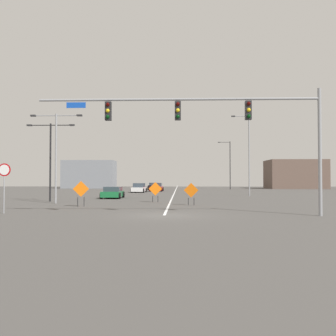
{
  "coord_description": "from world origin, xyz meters",
  "views": [
    {
      "loc": [
        0.91,
        -21.82,
        2.04
      ],
      "look_at": [
        -0.56,
        23.69,
        3.32
      ],
      "focal_mm": 41.65,
      "sensor_mm": 36.0,
      "label": 1
    }
  ],
  "objects_px": {
    "car_black_approaching": "(154,186)",
    "car_white_distant": "(139,188)",
    "construction_sign_left_shoulder": "(191,191)",
    "street_lamp_near_left": "(50,154)",
    "street_lamp_mid_right": "(248,152)",
    "street_lamp_far_right": "(229,163)",
    "construction_sign_right_lane": "(81,190)",
    "construction_sign_right_shoulder": "(155,190)",
    "car_green_far": "(113,193)",
    "street_lamp_mid_left": "(56,149)",
    "car_red_passing": "(157,187)",
    "stop_sign": "(4,178)",
    "traffic_signal_assembly": "(215,118)"
  },
  "relations": [
    {
      "from": "car_black_approaching",
      "to": "car_white_distant",
      "type": "distance_m",
      "value": 16.19
    },
    {
      "from": "construction_sign_left_shoulder",
      "to": "street_lamp_near_left",
      "type": "bearing_deg",
      "value": 159.98
    },
    {
      "from": "street_lamp_mid_right",
      "to": "street_lamp_near_left",
      "type": "xyz_separation_m",
      "value": [
        -19.86,
        -11.77,
        -0.99
      ]
    },
    {
      "from": "street_lamp_mid_right",
      "to": "street_lamp_far_right",
      "type": "bearing_deg",
      "value": 87.19
    },
    {
      "from": "construction_sign_right_lane",
      "to": "car_black_approaching",
      "type": "distance_m",
      "value": 46.51
    },
    {
      "from": "street_lamp_near_left",
      "to": "construction_sign_right_shoulder",
      "type": "bearing_deg",
      "value": -4.39
    },
    {
      "from": "car_green_far",
      "to": "street_lamp_mid_left",
      "type": "bearing_deg",
      "value": -110.34
    },
    {
      "from": "construction_sign_right_shoulder",
      "to": "street_lamp_mid_right",
      "type": "bearing_deg",
      "value": 50.62
    },
    {
      "from": "car_white_distant",
      "to": "car_black_approaching",
      "type": "bearing_deg",
      "value": 85.99
    },
    {
      "from": "street_lamp_near_left",
      "to": "construction_sign_right_lane",
      "type": "height_order",
      "value": "street_lamp_near_left"
    },
    {
      "from": "construction_sign_right_lane",
      "to": "car_green_far",
      "type": "distance_m",
      "value": 12.5
    },
    {
      "from": "street_lamp_mid_left",
      "to": "construction_sign_left_shoulder",
      "type": "distance_m",
      "value": 11.96
    },
    {
      "from": "car_white_distant",
      "to": "construction_sign_left_shoulder",
      "type": "bearing_deg",
      "value": -75.98
    },
    {
      "from": "car_red_passing",
      "to": "car_black_approaching",
      "type": "bearing_deg",
      "value": 96.7
    },
    {
      "from": "car_black_approaching",
      "to": "car_white_distant",
      "type": "bearing_deg",
      "value": -94.01
    },
    {
      "from": "construction_sign_left_shoulder",
      "to": "street_lamp_mid_right",
      "type": "bearing_deg",
      "value": 66.18
    },
    {
      "from": "construction_sign_right_lane",
      "to": "car_green_far",
      "type": "height_order",
      "value": "construction_sign_right_lane"
    },
    {
      "from": "construction_sign_left_shoulder",
      "to": "car_red_passing",
      "type": "height_order",
      "value": "construction_sign_left_shoulder"
    },
    {
      "from": "stop_sign",
      "to": "car_red_passing",
      "type": "bearing_deg",
      "value": 81.39
    },
    {
      "from": "car_red_passing",
      "to": "street_lamp_mid_right",
      "type": "bearing_deg",
      "value": -56.74
    },
    {
      "from": "traffic_signal_assembly",
      "to": "street_lamp_near_left",
      "type": "height_order",
      "value": "traffic_signal_assembly"
    },
    {
      "from": "traffic_signal_assembly",
      "to": "car_green_far",
      "type": "xyz_separation_m",
      "value": [
        -9.13,
        19.27,
        -4.85
      ]
    },
    {
      "from": "stop_sign",
      "to": "car_white_distant",
      "type": "bearing_deg",
      "value": 83.53
    },
    {
      "from": "street_lamp_mid_right",
      "to": "stop_sign",
      "type": "bearing_deg",
      "value": -127.63
    },
    {
      "from": "car_black_approaching",
      "to": "car_red_passing",
      "type": "distance_m",
      "value": 10.06
    },
    {
      "from": "construction_sign_left_shoulder",
      "to": "car_white_distant",
      "type": "bearing_deg",
      "value": 104.02
    },
    {
      "from": "street_lamp_far_right",
      "to": "street_lamp_mid_left",
      "type": "bearing_deg",
      "value": -114.41
    },
    {
      "from": "stop_sign",
      "to": "street_lamp_far_right",
      "type": "height_order",
      "value": "street_lamp_far_right"
    },
    {
      "from": "car_black_approaching",
      "to": "construction_sign_right_shoulder",
      "type": "bearing_deg",
      "value": -85.84
    },
    {
      "from": "street_lamp_mid_right",
      "to": "street_lamp_far_right",
      "type": "height_order",
      "value": "street_lamp_mid_right"
    },
    {
      "from": "stop_sign",
      "to": "car_black_approaching",
      "type": "distance_m",
      "value": 52.64
    },
    {
      "from": "street_lamp_mid_left",
      "to": "construction_sign_right_lane",
      "type": "distance_m",
      "value": 5.87
    },
    {
      "from": "car_black_approaching",
      "to": "street_lamp_near_left",
      "type": "bearing_deg",
      "value": -99.36
    },
    {
      "from": "street_lamp_far_right",
      "to": "car_black_approaching",
      "type": "bearing_deg",
      "value": -175.32
    },
    {
      "from": "street_lamp_mid_left",
      "to": "street_lamp_far_right",
      "type": "relative_size",
      "value": 0.8
    },
    {
      "from": "car_red_passing",
      "to": "traffic_signal_assembly",
      "type": "bearing_deg",
      "value": -82.16
    },
    {
      "from": "street_lamp_near_left",
      "to": "street_lamp_mid_left",
      "type": "relative_size",
      "value": 0.94
    },
    {
      "from": "stop_sign",
      "to": "car_red_passing",
      "type": "height_order",
      "value": "stop_sign"
    },
    {
      "from": "street_lamp_mid_right",
      "to": "street_lamp_mid_left",
      "type": "xyz_separation_m",
      "value": [
        -18.5,
        -14.38,
        -0.75
      ]
    },
    {
      "from": "street_lamp_far_right",
      "to": "car_black_approaching",
      "type": "height_order",
      "value": "street_lamp_far_right"
    },
    {
      "from": "stop_sign",
      "to": "traffic_signal_assembly",
      "type": "bearing_deg",
      "value": -4.1
    },
    {
      "from": "traffic_signal_assembly",
      "to": "street_lamp_mid_right",
      "type": "bearing_deg",
      "value": 76.19
    },
    {
      "from": "street_lamp_near_left",
      "to": "street_lamp_far_right",
      "type": "height_order",
      "value": "street_lamp_far_right"
    },
    {
      "from": "car_black_approaching",
      "to": "construction_sign_right_lane",
      "type": "bearing_deg",
      "value": -92.69
    },
    {
      "from": "construction_sign_right_shoulder",
      "to": "car_white_distant",
      "type": "distance_m",
      "value": 25.09
    },
    {
      "from": "traffic_signal_assembly",
      "to": "stop_sign",
      "type": "xyz_separation_m",
      "value": [
        -12.37,
        0.89,
        -3.36
      ]
    },
    {
      "from": "car_black_approaching",
      "to": "street_lamp_far_right",
      "type": "bearing_deg",
      "value": 4.68
    },
    {
      "from": "car_black_approaching",
      "to": "car_red_passing",
      "type": "bearing_deg",
      "value": -83.3
    },
    {
      "from": "car_red_passing",
      "to": "car_white_distant",
      "type": "distance_m",
      "value": 6.58
    },
    {
      "from": "street_lamp_far_right",
      "to": "car_white_distant",
      "type": "distance_m",
      "value": 23.91
    }
  ]
}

